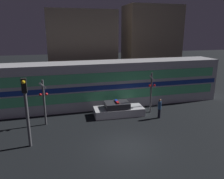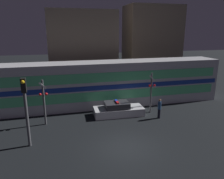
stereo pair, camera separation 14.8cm
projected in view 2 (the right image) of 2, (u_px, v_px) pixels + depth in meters
The scene contains 9 objects.
ground_plane at pixel (126, 147), 14.12m from camera, with size 120.00×120.00×0.00m, color black.
train at pixel (106, 84), 21.71m from camera, with size 23.54×2.97×4.39m.
police_car at pixel (118, 110), 19.40m from camera, with size 4.46×1.95×1.33m.
pedestrian at pixel (159, 108), 18.62m from camera, with size 0.29×0.29×1.72m.
crossing_signal_near at pixel (151, 92), 19.62m from camera, with size 0.67×0.33×3.69m.
crossing_signal_far at pixel (44, 101), 17.06m from camera, with size 0.67×0.33×3.68m.
traffic_light_corner at pixel (26, 106), 13.60m from camera, with size 0.30×0.46×4.54m.
building_left at pixel (82, 52), 26.70m from camera, with size 7.86×5.36×9.57m.
building_center at pixel (152, 45), 30.92m from camera, with size 7.48×4.42×10.61m.
Camera 2 is at (-4.07, -12.00, 7.32)m, focal length 35.00 mm.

